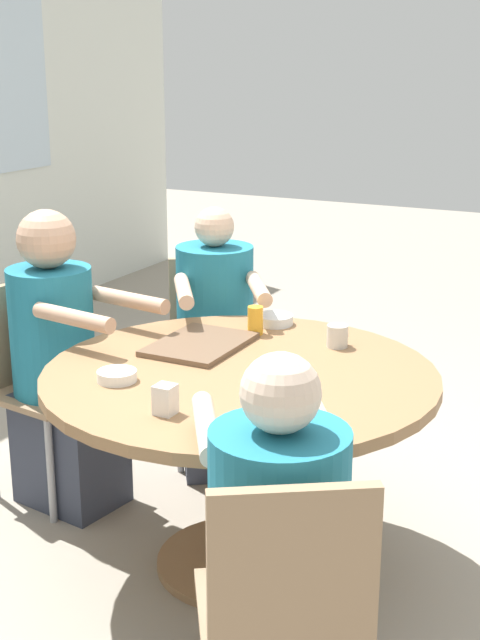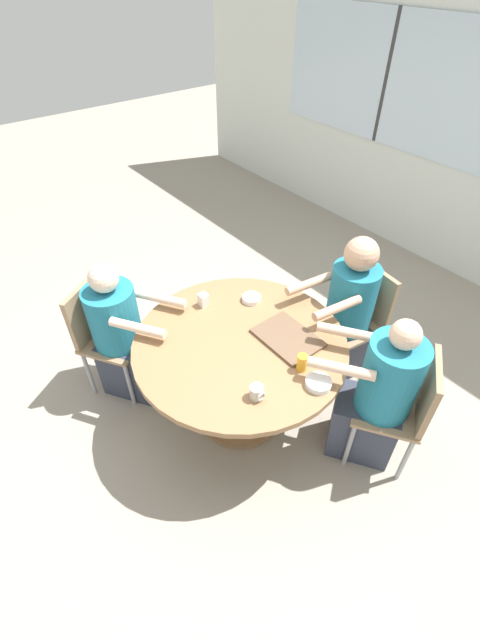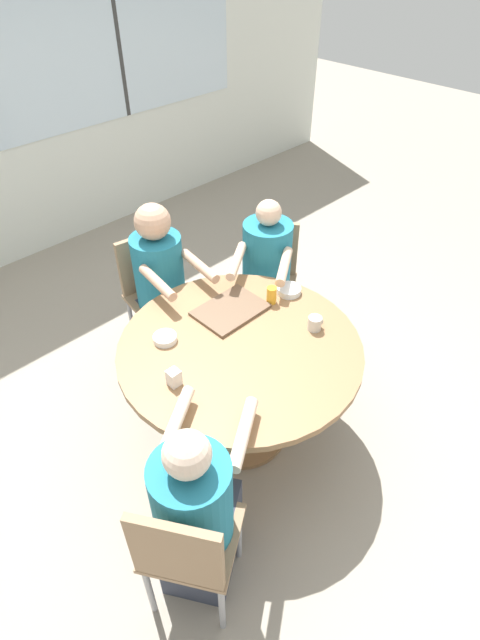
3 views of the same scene
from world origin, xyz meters
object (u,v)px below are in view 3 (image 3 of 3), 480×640
object	(u,v)px
person_woman_green_shirt	(265,286)
bowl_white_shallow	(289,290)
chair_for_woman_green_shirt	(269,270)
person_man_teal_shirt	(164,295)
chair_for_man_blue_shirt	(186,548)
chair_for_man_teal_shirt	(153,285)
bowl_cereal	(165,338)
person_man_blue_shirt	(198,516)
coffee_mug	(315,323)
juice_glass	(272,295)
milk_carton_small	(174,378)

from	to	relation	value
person_woman_green_shirt	bowl_white_shallow	world-z (taller)	person_woman_green_shirt
chair_for_woman_green_shirt	person_man_teal_shirt	bearing A→B (deg)	34.94
chair_for_man_blue_shirt	chair_for_man_teal_shirt	xyz separation A→B (m)	(1.03, 1.60, 0.00)
bowl_cereal	person_woman_green_shirt	bearing A→B (deg)	9.87
person_woman_green_shirt	person_man_blue_shirt	size ratio (longest dim) A/B	1.04
coffee_mug	chair_for_man_teal_shirt	bearing A→B (deg)	101.32
chair_for_man_teal_shirt	coffee_mug	size ratio (longest dim) A/B	10.67
person_man_teal_shirt	bowl_cereal	bearing A→B (deg)	62.70
chair_for_man_teal_shirt	coffee_mug	world-z (taller)	chair_for_man_teal_shirt
chair_for_woman_green_shirt	person_woman_green_shirt	size ratio (longest dim) A/B	0.77
chair_for_man_teal_shirt	person_man_teal_shirt	distance (m)	0.17
person_woman_green_shirt	bowl_cereal	distance (m)	1.04
coffee_mug	bowl_white_shallow	distance (m)	0.36
chair_for_man_teal_shirt	person_man_teal_shirt	world-z (taller)	person_man_teal_shirt
chair_for_man_blue_shirt	juice_glass	xyz separation A→B (m)	(1.28, 0.71, 0.26)
bowl_white_shallow	milk_carton_small	bearing A→B (deg)	-174.23
chair_for_woman_green_shirt	person_woman_green_shirt	bearing A→B (deg)	90.00
chair_for_woman_green_shirt	person_man_teal_shirt	size ratio (longest dim) A/B	0.74
chair_for_man_blue_shirt	milk_carton_small	distance (m)	0.78
person_man_blue_shirt	milk_carton_small	distance (m)	0.66
person_man_teal_shirt	bowl_white_shallow	bearing A→B (deg)	127.85
person_woman_green_shirt	person_man_blue_shirt	world-z (taller)	person_woman_green_shirt
chair_for_woman_green_shirt	bowl_cereal	distance (m)	1.19
coffee_mug	person_man_teal_shirt	bearing A→B (deg)	104.23
person_man_teal_shirt	juice_glass	size ratio (longest dim) A/B	11.14
coffee_mug	juice_glass	size ratio (longest dim) A/B	0.77
bowl_cereal	milk_carton_small	bearing A→B (deg)	-119.82
juice_glass	bowl_white_shallow	bearing A→B (deg)	-4.50
milk_carton_small	bowl_cereal	world-z (taller)	milk_carton_small
chair_for_man_blue_shirt	chair_for_man_teal_shirt	bearing A→B (deg)	114.38
milk_carton_small	bowl_white_shallow	distance (m)	0.99
chair_for_man_teal_shirt	person_man_blue_shirt	bearing A→B (deg)	67.93
person_man_blue_shirt	coffee_mug	bearing A→B (deg)	70.83
chair_for_man_teal_shirt	bowl_white_shallow	world-z (taller)	chair_for_man_teal_shirt
person_woman_green_shirt	milk_carton_small	size ratio (longest dim) A/B	12.73
chair_for_man_blue_shirt	person_woman_green_shirt	size ratio (longest dim) A/B	0.77
coffee_mug	juice_glass	world-z (taller)	juice_glass
coffee_mug	bowl_white_shallow	xyz separation A→B (m)	(0.15, 0.32, -0.02)
chair_for_woman_green_shirt	bowl_white_shallow	world-z (taller)	chair_for_woman_green_shirt
juice_glass	person_man_teal_shirt	bearing A→B (deg)	110.48
person_man_blue_shirt	coffee_mug	xyz separation A→B (m)	(1.13, 0.28, 0.29)
chair_for_man_blue_shirt	juice_glass	bearing A→B (deg)	86.01
person_woman_green_shirt	milk_carton_small	world-z (taller)	person_woman_green_shirt
person_man_blue_shirt	coffee_mug	world-z (taller)	person_man_blue_shirt
chair_for_man_blue_shirt	person_man_blue_shirt	size ratio (longest dim) A/B	0.80
person_man_teal_shirt	coffee_mug	size ratio (longest dim) A/B	14.51
person_man_teal_shirt	bowl_white_shallow	size ratio (longest dim) A/B	8.18
chair_for_man_teal_shirt	person_man_blue_shirt	xyz separation A→B (m)	(-0.88, -1.51, -0.04)
juice_glass	milk_carton_small	size ratio (longest dim) A/B	1.20
coffee_mug	bowl_cereal	distance (m)	0.84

